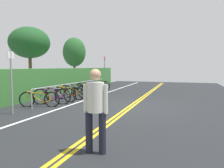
{
  "coord_description": "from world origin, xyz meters",
  "views": [
    {
      "loc": [
        -8.92,
        -2.11,
        1.68
      ],
      "look_at": [
        1.95,
        1.51,
        0.76
      ],
      "focal_mm": 34.88,
      "sensor_mm": 36.0,
      "label": 1
    }
  ],
  "objects": [
    {
      "name": "sign_post_far",
      "position": [
        6.93,
        3.77,
        1.48
      ],
      "size": [
        0.36,
        0.08,
        2.47
      ],
      "color": "gray",
      "rests_on": "ground_plane"
    },
    {
      "name": "bike_lane_stripe_white",
      "position": [
        0.0,
        2.6,
        0.0
      ],
      "size": [
        27.71,
        0.12,
        0.0
      ],
      "primitive_type": "cube",
      "color": "white",
      "rests_on": "ground_plane"
    },
    {
      "name": "bike_rack",
      "position": [
        1.98,
        3.6,
        0.61
      ],
      "size": [
        7.73,
        0.05,
        0.8
      ],
      "color": "#9EA0A5",
      "rests_on": "ground_plane"
    },
    {
      "name": "bicycle_6",
      "position": [
        3.16,
        3.52,
        0.32
      ],
      "size": [
        0.46,
        1.63,
        0.68
      ],
      "color": "black",
      "rests_on": "ground_plane"
    },
    {
      "name": "ground_plane",
      "position": [
        0.0,
        0.0,
        -0.03
      ],
      "size": [
        30.78,
        10.58,
        0.05
      ],
      "primitive_type": "cube",
      "color": "#232628"
    },
    {
      "name": "tree_far_right",
      "position": [
        9.32,
        7.68,
        3.02
      ],
      "size": [
        2.11,
        2.11,
        4.37
      ],
      "color": "brown",
      "rests_on": "ground_plane"
    },
    {
      "name": "bicycle_7",
      "position": [
        3.85,
        3.64,
        0.35
      ],
      "size": [
        0.61,
        1.67,
        0.75
      ],
      "color": "black",
      "rests_on": "ground_plane"
    },
    {
      "name": "bicycle_2",
      "position": [
        0.17,
        3.55,
        0.34
      ],
      "size": [
        0.46,
        1.75,
        0.72
      ],
      "color": "black",
      "rests_on": "ground_plane"
    },
    {
      "name": "bicycle_5",
      "position": [
        2.33,
        3.7,
        0.32
      ],
      "size": [
        0.47,
        1.65,
        0.7
      ],
      "color": "black",
      "rests_on": "ground_plane"
    },
    {
      "name": "hedge_backdrop",
      "position": [
        3.48,
        5.62,
        0.78
      ],
      "size": [
        16.68,
        1.37,
        1.57
      ],
      "primitive_type": "cube",
      "color": "#387533",
      "rests_on": "ground_plane"
    },
    {
      "name": "tree_mid",
      "position": [
        2.87,
        7.44,
        3.21
      ],
      "size": [
        2.59,
        2.59,
        4.23
      ],
      "color": "brown",
      "rests_on": "ground_plane"
    },
    {
      "name": "centre_line_yellow_inner",
      "position": [
        0.0,
        -0.08,
        0.0
      ],
      "size": [
        27.71,
        0.1,
        0.0
      ],
      "primitive_type": "cube",
      "color": "gold",
      "rests_on": "ground_plane"
    },
    {
      "name": "bicycle_9",
      "position": [
        5.28,
        3.63,
        0.34
      ],
      "size": [
        0.46,
        1.75,
        0.73
      ],
      "color": "black",
      "rests_on": "ground_plane"
    },
    {
      "name": "sign_post_near",
      "position": [
        -2.8,
        3.66,
        1.36
      ],
      "size": [
        0.36,
        0.1,
        2.26
      ],
      "color": "gray",
      "rests_on": "ground_plane"
    },
    {
      "name": "pedestrian",
      "position": [
        -5.12,
        -0.51,
        0.94
      ],
      "size": [
        0.32,
        0.49,
        1.64
      ],
      "color": "#1E1E2D",
      "rests_on": "ground_plane"
    },
    {
      "name": "bicycle_3",
      "position": [
        0.9,
        3.5,
        0.32
      ],
      "size": [
        0.46,
        1.76,
        0.69
      ],
      "color": "black",
      "rests_on": "ground_plane"
    },
    {
      "name": "bicycle_0",
      "position": [
        -1.36,
        3.6,
        0.32
      ],
      "size": [
        0.65,
        1.65,
        0.69
      ],
      "color": "black",
      "rests_on": "ground_plane"
    },
    {
      "name": "centre_line_yellow_outer",
      "position": [
        0.0,
        0.08,
        0.0
      ],
      "size": [
        27.71,
        0.1,
        0.0
      ],
      "primitive_type": "cube",
      "color": "gold",
      "rests_on": "ground_plane"
    },
    {
      "name": "bicycle_8",
      "position": [
        4.64,
        3.64,
        0.37
      ],
      "size": [
        0.53,
        1.75,
        0.78
      ],
      "color": "black",
      "rests_on": "ground_plane"
    },
    {
      "name": "bicycle_1",
      "position": [
        -0.65,
        3.48,
        0.36
      ],
      "size": [
        0.66,
        1.64,
        0.76
      ],
      "color": "black",
      "rests_on": "ground_plane"
    },
    {
      "name": "bicycle_4",
      "position": [
        1.54,
        3.49,
        0.34
      ],
      "size": [
        0.46,
        1.71,
        0.74
      ],
      "color": "black",
      "rests_on": "ground_plane"
    }
  ]
}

